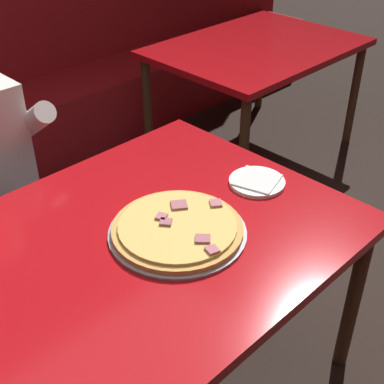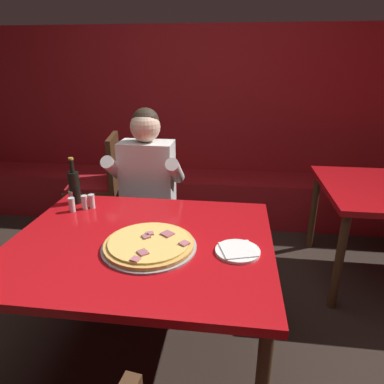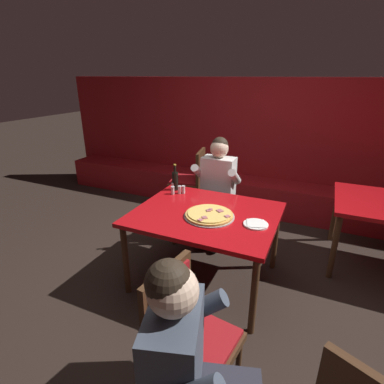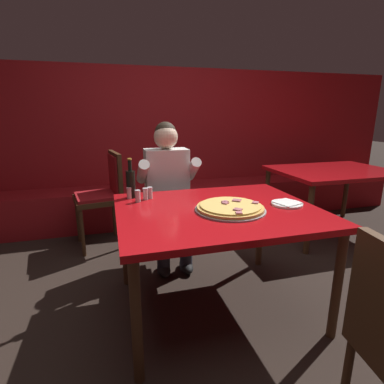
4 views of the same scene
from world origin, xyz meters
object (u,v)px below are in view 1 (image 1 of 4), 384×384
Objects in this scene: pizza at (178,229)px; background_dining_table at (257,57)px; plate_white_paper at (257,181)px; main_dining_table at (150,249)px.

background_dining_table is at bearing 31.56° from pizza.
background_dining_table is at bearing 39.09° from plate_white_paper.
background_dining_table is (1.25, 1.01, -0.09)m from plate_white_paper.
main_dining_table is 1.97m from background_dining_table.
main_dining_table is at bearing 130.77° from pizza.
pizza is 1.96m from background_dining_table.
pizza reaches higher than plate_white_paper.
pizza is at bearing -148.44° from background_dining_table.
main_dining_table and background_dining_table have the same top height.
background_dining_table is (1.73, 0.95, -0.01)m from main_dining_table.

